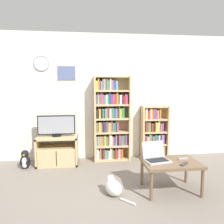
{
  "coord_description": "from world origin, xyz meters",
  "views": [
    {
      "loc": [
        -0.27,
        -2.59,
        1.5
      ],
      "look_at": [
        0.17,
        1.08,
        1.08
      ],
      "focal_mm": 35.0,
      "sensor_mm": 36.0,
      "label": 1
    }
  ],
  "objects": [
    {
      "name": "remote_far_from_laptop",
      "position": [
        1.15,
        0.4,
        0.45
      ],
      "size": [
        0.16,
        0.06,
        0.02
      ],
      "rotation": [
        0.0,
        0.0,
        1.69
      ],
      "color": "#99999E",
      "rests_on": "coffee_table"
    },
    {
      "name": "laptop",
      "position": [
        0.73,
        0.4,
        0.51
      ],
      "size": [
        0.39,
        0.35,
        0.26
      ],
      "rotation": [
        0.0,
        0.0,
        0.19
      ],
      "color": "#B7BABC",
      "rests_on": "coffee_table"
    },
    {
      "name": "remote_near_laptop",
      "position": [
        1.07,
        0.19,
        0.45
      ],
      "size": [
        0.15,
        0.14,
        0.02
      ],
      "rotation": [
        0.0,
        0.0,
        2.27
      ],
      "color": "#38383A",
      "rests_on": "coffee_table"
    },
    {
      "name": "television",
      "position": [
        -0.84,
        1.69,
        0.76
      ],
      "size": [
        0.72,
        0.18,
        0.41
      ],
      "color": "black",
      "rests_on": "tv_stand"
    },
    {
      "name": "tv_stand",
      "position": [
        -0.83,
        1.68,
        0.28
      ],
      "size": [
        0.78,
        0.51,
        0.55
      ],
      "color": "tan",
      "rests_on": "ground_plane"
    },
    {
      "name": "coffee_table",
      "position": [
        0.94,
        0.33,
        0.39
      ],
      "size": [
        0.8,
        0.57,
        0.44
      ],
      "color": "brown",
      "rests_on": "ground_plane"
    },
    {
      "name": "ground_plane",
      "position": [
        0.0,
        0.0,
        0.0
      ],
      "size": [
        18.0,
        18.0,
        0.0
      ],
      "primitive_type": "plane",
      "color": "gray"
    },
    {
      "name": "bookshelf_short",
      "position": [
        1.16,
        1.85,
        0.53
      ],
      "size": [
        0.57,
        0.24,
        1.12
      ],
      "color": "tan",
      "rests_on": "ground_plane"
    },
    {
      "name": "bookshelf_tall",
      "position": [
        0.23,
        1.82,
        0.84
      ],
      "size": [
        0.74,
        0.29,
        1.73
      ],
      "color": "tan",
      "rests_on": "ground_plane"
    },
    {
      "name": "penguin_figurine",
      "position": [
        -1.41,
        1.49,
        0.16
      ],
      "size": [
        0.19,
        0.17,
        0.35
      ],
      "color": "black",
      "rests_on": "ground_plane"
    },
    {
      "name": "cat",
      "position": [
        0.09,
        0.32,
        0.11
      ],
      "size": [
        0.41,
        0.51,
        0.26
      ],
      "rotation": [
        0.0,
        0.0,
        0.39
      ],
      "color": "white",
      "rests_on": "ground_plane"
    },
    {
      "name": "wall_back",
      "position": [
        -0.01,
        2.0,
        1.3
      ],
      "size": [
        6.4,
        0.09,
        2.6
      ],
      "color": "silver",
      "rests_on": "ground_plane"
    }
  ]
}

